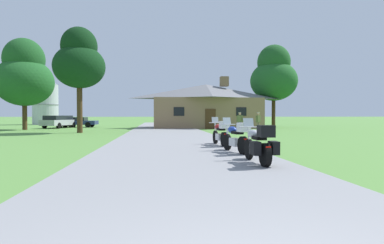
# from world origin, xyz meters

# --- Properties ---
(ground_plane) EXTENTS (500.00, 500.00, 0.00)m
(ground_plane) POSITION_xyz_m (0.00, 20.00, 0.00)
(ground_plane) COLOR #56893D
(asphalt_driveway) EXTENTS (6.40, 80.00, 0.06)m
(asphalt_driveway) POSITION_xyz_m (0.00, 18.00, 0.03)
(asphalt_driveway) COLOR gray
(asphalt_driveway) RESTS_ON ground
(motorcycle_silver_nearest_to_camera) EXTENTS (0.73, 2.08, 1.30)m
(motorcycle_silver_nearest_to_camera) POSITION_xyz_m (2.12, 6.91, 0.61)
(motorcycle_silver_nearest_to_camera) COLOR black
(motorcycle_silver_nearest_to_camera) RESTS_ON asphalt_driveway
(motorcycle_blue_second_in_row) EXTENTS (0.81, 2.07, 1.30)m
(motorcycle_blue_second_in_row) POSITION_xyz_m (2.15, 9.67, 0.62)
(motorcycle_blue_second_in_row) COLOR black
(motorcycle_blue_second_in_row) RESTS_ON asphalt_driveway
(motorcycle_red_farthest_in_row) EXTENTS (0.67, 2.08, 1.30)m
(motorcycle_red_farthest_in_row) POSITION_xyz_m (2.12, 12.51, 0.62)
(motorcycle_red_farthest_in_row) COLOR black
(motorcycle_red_farthest_in_row) RESTS_ON asphalt_driveway
(stone_lodge) EXTENTS (12.41, 6.52, 5.83)m
(stone_lodge) POSITION_xyz_m (4.69, 33.77, 2.54)
(stone_lodge) COLOR #896B4C
(stone_lodge) RESTS_ON ground
(bystander_olive_shirt_near_lodge) EXTENTS (0.49, 0.37, 1.69)m
(bystander_olive_shirt_near_lodge) POSITION_xyz_m (7.72, 24.28, 0.95)
(bystander_olive_shirt_near_lodge) COLOR #75664C
(bystander_olive_shirt_near_lodge) RESTS_ON ground
(bystander_olive_shirt_beside_signpost) EXTENTS (0.51, 0.35, 1.69)m
(bystander_olive_shirt_beside_signpost) POSITION_xyz_m (6.16, 24.43, 0.95)
(bystander_olive_shirt_beside_signpost) COLOR navy
(bystander_olive_shirt_beside_signpost) RESTS_ON ground
(tree_left_near) EXTENTS (4.14, 4.14, 8.61)m
(tree_left_near) POSITION_xyz_m (-7.11, 24.87, 5.86)
(tree_left_near) COLOR #422D19
(tree_left_near) RESTS_ON ground
(tree_right_of_lodge) EXTENTS (5.58, 5.58, 9.88)m
(tree_right_of_lodge) POSITION_xyz_m (13.09, 34.99, 6.21)
(tree_right_of_lodge) COLOR #422D19
(tree_right_of_lodge) RESTS_ON ground
(tree_left_far) EXTENTS (5.48, 5.48, 8.93)m
(tree_left_far) POSITION_xyz_m (-13.70, 30.67, 5.33)
(tree_left_far) COLOR #422D19
(tree_left_far) RESTS_ON ground
(metal_silo_distant) EXTENTS (3.84, 3.84, 7.04)m
(metal_silo_distant) POSITION_xyz_m (-17.98, 49.03, 3.53)
(metal_silo_distant) COLOR #B2B7BC
(metal_silo_distant) RESTS_ON ground
(parked_silver_suv_far_left) EXTENTS (3.09, 4.94, 1.40)m
(parked_silver_suv_far_left) POSITION_xyz_m (-11.75, 34.92, 0.78)
(parked_silver_suv_far_left) COLOR #ADAFB7
(parked_silver_suv_far_left) RESTS_ON ground
(parked_navy_sedan_far_left) EXTENTS (4.32, 2.13, 1.20)m
(parked_navy_sedan_far_left) POSITION_xyz_m (-10.15, 37.08, 0.64)
(parked_navy_sedan_far_left) COLOR navy
(parked_navy_sedan_far_left) RESTS_ON ground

